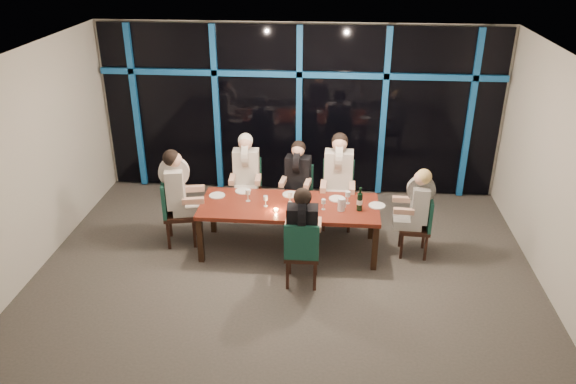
% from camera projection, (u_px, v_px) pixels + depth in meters
% --- Properties ---
extents(room, '(7.04, 7.00, 3.02)m').
position_uv_depth(room, '(284.00, 141.00, 6.89)').
color(room, '#534E49').
rests_on(room, ground).
extents(window_wall, '(6.86, 0.43, 2.94)m').
position_uv_depth(window_wall, '(300.00, 108.00, 9.73)').
color(window_wall, black).
rests_on(window_wall, ground).
extents(dining_table, '(2.60, 1.00, 0.75)m').
position_uv_depth(dining_table, '(289.00, 209.00, 8.19)').
color(dining_table, maroon).
rests_on(dining_table, ground).
extents(chair_far_left, '(0.49, 0.49, 1.00)m').
position_uv_depth(chair_far_left, '(247.00, 185.00, 9.23)').
color(chair_far_left, black).
rests_on(chair_far_left, ground).
extents(chair_far_mid, '(0.49, 0.49, 0.95)m').
position_uv_depth(chair_far_mid, '(298.00, 190.00, 9.12)').
color(chair_far_mid, black).
rests_on(chair_far_mid, ground).
extents(chair_far_right, '(0.51, 0.51, 1.07)m').
position_uv_depth(chair_far_right, '(338.00, 190.00, 8.97)').
color(chair_far_right, black).
rests_on(chair_far_right, ground).
extents(chair_end_left, '(0.57, 0.57, 1.03)m').
position_uv_depth(chair_end_left, '(174.00, 208.00, 8.43)').
color(chair_end_left, black).
rests_on(chair_end_left, ground).
extents(chair_end_right, '(0.45, 0.45, 0.93)m').
position_uv_depth(chair_end_right, '(420.00, 223.00, 8.14)').
color(chair_end_right, black).
rests_on(chair_end_right, ground).
extents(chair_near_mid, '(0.46, 0.46, 0.98)m').
position_uv_depth(chair_near_mid, '(302.00, 251.00, 7.39)').
color(chair_near_mid, black).
rests_on(chair_near_mid, ground).
extents(diner_far_left, '(0.51, 0.64, 0.97)m').
position_uv_depth(diner_far_left, '(246.00, 165.00, 8.99)').
color(diner_far_left, silver).
rests_on(diner_far_left, ground).
extents(diner_far_mid, '(0.50, 0.62, 0.92)m').
position_uv_depth(diner_far_mid, '(298.00, 171.00, 8.88)').
color(diner_far_mid, black).
rests_on(diner_far_mid, ground).
extents(diner_far_right, '(0.54, 0.67, 1.04)m').
position_uv_depth(diner_far_right, '(339.00, 168.00, 8.71)').
color(diner_far_right, silver).
rests_on(diner_far_right, ground).
extents(diner_end_left, '(0.69, 0.57, 1.01)m').
position_uv_depth(diner_end_left, '(178.00, 183.00, 8.26)').
color(diner_end_left, silver).
rests_on(diner_end_left, ground).
extents(diner_end_right, '(0.59, 0.47, 0.90)m').
position_uv_depth(diner_end_right, '(417.00, 200.00, 7.99)').
color(diner_end_right, black).
rests_on(diner_end_right, ground).
extents(diner_near_mid, '(0.49, 0.61, 0.95)m').
position_uv_depth(diner_near_mid, '(303.00, 222.00, 7.30)').
color(diner_near_mid, black).
rests_on(diner_near_mid, ground).
extents(plate_far_left, '(0.24, 0.24, 0.01)m').
position_uv_depth(plate_far_left, '(243.00, 191.00, 8.56)').
color(plate_far_left, white).
rests_on(plate_far_left, dining_table).
extents(plate_far_mid, '(0.24, 0.24, 0.01)m').
position_uv_depth(plate_far_mid, '(290.00, 194.00, 8.45)').
color(plate_far_mid, white).
rests_on(plate_far_mid, dining_table).
extents(plate_far_right, '(0.24, 0.24, 0.01)m').
position_uv_depth(plate_far_right, '(337.00, 199.00, 8.32)').
color(plate_far_right, white).
rests_on(plate_far_right, dining_table).
extents(plate_end_left, '(0.24, 0.24, 0.01)m').
position_uv_depth(plate_end_left, '(217.00, 195.00, 8.42)').
color(plate_end_left, white).
rests_on(plate_end_left, dining_table).
extents(plate_end_right, '(0.24, 0.24, 0.01)m').
position_uv_depth(plate_end_right, '(377.00, 206.00, 8.11)').
color(plate_end_right, white).
rests_on(plate_end_right, dining_table).
extents(plate_near_mid, '(0.24, 0.24, 0.01)m').
position_uv_depth(plate_near_mid, '(305.00, 214.00, 7.89)').
color(plate_near_mid, white).
rests_on(plate_near_mid, dining_table).
extents(wine_bottle, '(0.08, 0.08, 0.36)m').
position_uv_depth(wine_bottle, '(360.00, 202.00, 7.94)').
color(wine_bottle, black).
rests_on(wine_bottle, dining_table).
extents(water_pitcher, '(0.12, 0.11, 0.19)m').
position_uv_depth(water_pitcher, '(341.00, 204.00, 7.95)').
color(water_pitcher, white).
rests_on(water_pitcher, dining_table).
extents(tea_light, '(0.05, 0.05, 0.03)m').
position_uv_depth(tea_light, '(276.00, 210.00, 7.98)').
color(tea_light, '#FFAE4C').
rests_on(tea_light, dining_table).
extents(wine_glass_a, '(0.06, 0.06, 0.16)m').
position_uv_depth(wine_glass_a, '(266.00, 199.00, 8.07)').
color(wine_glass_a, silver).
rests_on(wine_glass_a, dining_table).
extents(wine_glass_b, '(0.07, 0.07, 0.17)m').
position_uv_depth(wine_glass_b, '(290.00, 195.00, 8.17)').
color(wine_glass_b, white).
rests_on(wine_glass_b, dining_table).
extents(wine_glass_c, '(0.06, 0.06, 0.16)m').
position_uv_depth(wine_glass_c, '(324.00, 202.00, 7.97)').
color(wine_glass_c, silver).
rests_on(wine_glass_c, dining_table).
extents(wine_glass_d, '(0.07, 0.07, 0.19)m').
position_uv_depth(wine_glass_d, '(248.00, 193.00, 8.21)').
color(wine_glass_d, white).
rests_on(wine_glass_d, dining_table).
extents(wine_glass_e, '(0.07, 0.07, 0.19)m').
position_uv_depth(wine_glass_e, '(348.00, 195.00, 8.14)').
color(wine_glass_e, silver).
rests_on(wine_glass_e, dining_table).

